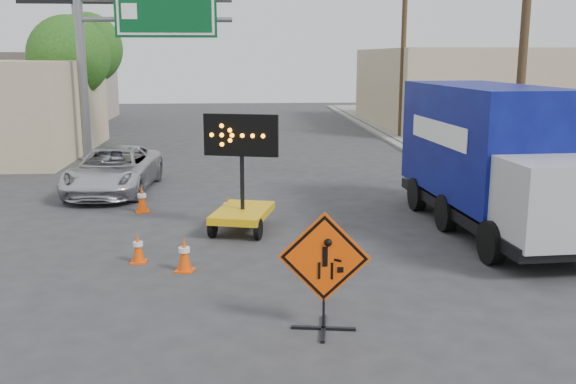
{
  "coord_description": "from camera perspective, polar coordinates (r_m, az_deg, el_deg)",
  "views": [
    {
      "loc": [
        -0.23,
        -8.51,
        4.2
      ],
      "look_at": [
        0.63,
        3.06,
        1.73
      ],
      "focal_mm": 40.0,
      "sensor_mm": 36.0,
      "label": 1
    }
  ],
  "objects": [
    {
      "name": "highway_gantry",
      "position": [
        26.81,
        -13.64,
        13.56
      ],
      "size": [
        6.18,
        0.38,
        6.9
      ],
      "color": "slate",
      "rests_on": "ground"
    },
    {
      "name": "storefront_left_far",
      "position": [
        45.05,
        -23.65,
        8.49
      ],
      "size": [
        12.0,
        10.0,
        4.4
      ],
      "primitive_type": "cube",
      "color": "gray",
      "rests_on": "ground"
    },
    {
      "name": "cone_c",
      "position": [
        16.74,
        -5.39,
        -1.42
      ],
      "size": [
        0.36,
        0.36,
        0.65
      ],
      "rotation": [
        0.0,
        0.0,
        0.11
      ],
      "color": "#F24805",
      "rests_on": "ground"
    },
    {
      "name": "sidewalk_right",
      "position": [
        25.78,
        18.02,
        2.22
      ],
      "size": [
        4.0,
        60.0,
        0.15
      ],
      "primitive_type": "cube",
      "color": "gray",
      "rests_on": "ground"
    },
    {
      "name": "arrow_board",
      "position": [
        15.63,
        -4.06,
        -1.17
      ],
      "size": [
        1.77,
        2.25,
        2.86
      ],
      "rotation": [
        0.0,
        0.0,
        -0.26
      ],
      "color": "#E3A90C",
      "rests_on": "ground"
    },
    {
      "name": "building_right_far",
      "position": [
        40.76,
        14.89,
        8.96
      ],
      "size": [
        10.0,
        14.0,
        4.6
      ],
      "primitive_type": "cube",
      "color": "tan",
      "rests_on": "ground"
    },
    {
      "name": "tree_left_near",
      "position": [
        31.48,
        -18.91,
        11.32
      ],
      "size": [
        3.71,
        3.71,
        6.03
      ],
      "color": "#44321D",
      "rests_on": "ground"
    },
    {
      "name": "pickup_truck",
      "position": [
        20.8,
        -15.24,
        1.9
      ],
      "size": [
        2.63,
        5.17,
        1.4
      ],
      "primitive_type": "imported",
      "rotation": [
        0.0,
        0.0,
        -0.06
      ],
      "color": "silver",
      "rests_on": "ground"
    },
    {
      "name": "box_truck",
      "position": [
        16.24,
        17.57,
        2.2
      ],
      "size": [
        2.67,
        7.48,
        3.5
      ],
      "rotation": [
        0.0,
        0.0,
        0.05
      ],
      "color": "black",
      "rests_on": "ground"
    },
    {
      "name": "construction_sign",
      "position": [
        9.92,
        3.23,
        -6.84
      ],
      "size": [
        1.42,
        1.01,
        1.9
      ],
      "rotation": [
        0.0,
        0.0,
        -0.16
      ],
      "color": "black",
      "rests_on": "ground"
    },
    {
      "name": "curb_right",
      "position": [
        25.0,
        13.13,
        2.17
      ],
      "size": [
        0.4,
        60.0,
        0.12
      ],
      "primitive_type": "cube",
      "color": "gray",
      "rests_on": "ground"
    },
    {
      "name": "cone_a",
      "position": [
        12.93,
        -9.2,
        -5.49
      ],
      "size": [
        0.44,
        0.44,
        0.7
      ],
      "rotation": [
        0.0,
        0.0,
        -0.28
      ],
      "color": "#F24805",
      "rests_on": "ground"
    },
    {
      "name": "ground",
      "position": [
        9.49,
        -2.48,
        -14.26
      ],
      "size": [
        100.0,
        100.0,
        0.0
      ],
      "primitive_type": "plane",
      "color": "#2D2D30",
      "rests_on": "ground"
    },
    {
      "name": "cone_b",
      "position": [
        13.65,
        -13.18,
        -4.86
      ],
      "size": [
        0.32,
        0.32,
        0.63
      ],
      "rotation": [
        0.0,
        0.0,
        -0.01
      ],
      "color": "#F24805",
      "rests_on": "ground"
    },
    {
      "name": "utility_pole_far",
      "position": [
        33.54,
        10.22,
        12.66
      ],
      "size": [
        1.8,
        0.26,
        9.0
      ],
      "color": "#44321D",
      "rests_on": "ground"
    },
    {
      "name": "cone_d",
      "position": [
        17.98,
        -12.85,
        -0.62
      ],
      "size": [
        0.44,
        0.44,
        0.72
      ],
      "rotation": [
        0.0,
        0.0,
        0.22
      ],
      "color": "#F24805",
      "rests_on": "ground"
    },
    {
      "name": "utility_pole_near",
      "position": [
        20.26,
        20.25,
        12.67
      ],
      "size": [
        1.8,
        0.26,
        9.0
      ],
      "color": "#44321D",
      "rests_on": "ground"
    },
    {
      "name": "tree_left_far",
      "position": [
        39.5,
        -17.46,
        12.06
      ],
      "size": [
        4.1,
        4.1,
        6.66
      ],
      "color": "#44321D",
      "rests_on": "ground"
    }
  ]
}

